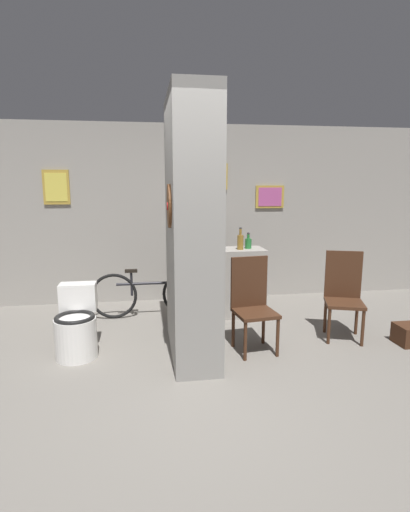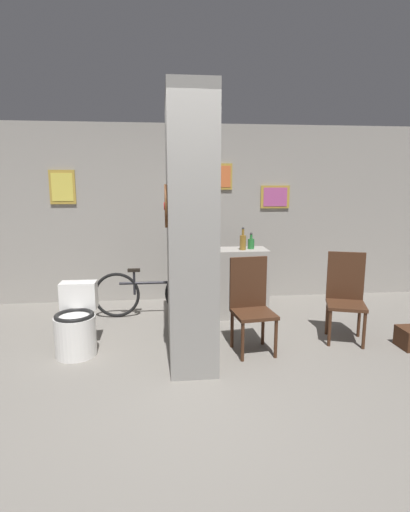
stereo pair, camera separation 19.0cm
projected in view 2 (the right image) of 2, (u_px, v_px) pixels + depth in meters
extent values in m
plane|color=slate|center=(187.00, 381.00, 3.61)|extent=(14.00, 14.00, 0.00)
cube|color=gray|center=(176.00, 214.00, 5.94)|extent=(8.00, 0.06, 2.60)
cube|color=#B79338|center=(62.00, 187.00, 5.66)|extent=(0.36, 0.02, 0.48)
cube|color=#E0CC4C|center=(62.00, 187.00, 5.64)|extent=(0.30, 0.01, 0.39)
cube|color=#B79338|center=(275.00, 197.00, 6.01)|extent=(0.44, 0.02, 0.34)
cube|color=#B24C8C|center=(275.00, 197.00, 5.99)|extent=(0.36, 0.01, 0.28)
cube|color=#B79338|center=(223.00, 177.00, 5.87)|extent=(0.28, 0.02, 0.38)
cube|color=#D86633|center=(223.00, 177.00, 5.86)|extent=(0.23, 0.01, 0.31)
cube|color=gray|center=(189.00, 229.00, 4.01)|extent=(0.44, 1.30, 2.60)
cylinder|color=#593319|center=(166.00, 206.00, 3.69)|extent=(0.03, 0.40, 0.40)
cylinder|color=red|center=(164.00, 206.00, 3.69)|extent=(0.01, 0.07, 0.07)
cube|color=gray|center=(221.00, 283.00, 5.30)|extent=(1.21, 0.44, 0.90)
cylinder|color=white|center=(75.00, 336.00, 4.11)|extent=(0.42, 0.42, 0.42)
torus|color=black|center=(74.00, 315.00, 4.07)|extent=(0.40, 0.40, 0.04)
cube|color=white|center=(79.00, 295.00, 4.31)|extent=(0.38, 0.20, 0.30)
cylinder|color=#422616|center=(243.00, 342.00, 3.97)|extent=(0.04, 0.04, 0.41)
cylinder|color=#422616|center=(276.00, 339.00, 4.05)|extent=(0.04, 0.04, 0.41)
cylinder|color=#422616|center=(232.00, 329.00, 4.31)|extent=(0.04, 0.04, 0.41)
cylinder|color=#422616|center=(263.00, 327.00, 4.39)|extent=(0.04, 0.04, 0.41)
cube|color=#422616|center=(254.00, 314.00, 4.14)|extent=(0.46, 0.46, 0.04)
cube|color=#422616|center=(248.00, 282.00, 4.26)|extent=(0.41, 0.08, 0.55)
cylinder|color=#422616|center=(330.00, 328.00, 4.34)|extent=(0.04, 0.04, 0.41)
cylinder|color=#422616|center=(364.00, 331.00, 4.26)|extent=(0.04, 0.04, 0.41)
cylinder|color=#422616|center=(327.00, 318.00, 4.68)|extent=(0.04, 0.04, 0.41)
cylinder|color=#422616|center=(359.00, 320.00, 4.60)|extent=(0.04, 0.04, 0.41)
cube|color=#422616|center=(346.00, 305.00, 4.43)|extent=(0.52, 0.52, 0.04)
cube|color=#422616|center=(346.00, 276.00, 4.56)|extent=(0.40, 0.16, 0.55)
torus|color=black|center=(117.00, 295.00, 5.26)|extent=(0.60, 0.04, 0.60)
torus|color=black|center=(187.00, 293.00, 5.36)|extent=(0.60, 0.04, 0.60)
cylinder|color=black|center=(152.00, 283.00, 5.28)|extent=(0.86, 0.04, 0.04)
cylinder|color=black|center=(134.00, 283.00, 5.25)|extent=(0.03, 0.03, 0.31)
cylinder|color=black|center=(184.00, 282.00, 5.32)|extent=(0.03, 0.03, 0.28)
cube|color=black|center=(134.00, 270.00, 5.22)|extent=(0.16, 0.06, 0.04)
cylinder|color=#262626|center=(184.00, 272.00, 5.30)|extent=(0.03, 0.42, 0.03)
cylinder|color=olive|center=(243.00, 243.00, 5.17)|extent=(0.08, 0.08, 0.19)
cylinder|color=olive|center=(243.00, 232.00, 5.15)|extent=(0.03, 0.03, 0.08)
sphere|color=#333333|center=(243.00, 228.00, 5.14)|extent=(0.03, 0.03, 0.03)
cylinder|color=#267233|center=(251.00, 244.00, 5.26)|extent=(0.09, 0.09, 0.13)
cylinder|color=#267233|center=(251.00, 237.00, 5.24)|extent=(0.03, 0.03, 0.06)
sphere|color=#333333|center=(251.00, 234.00, 5.23)|extent=(0.04, 0.04, 0.04)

